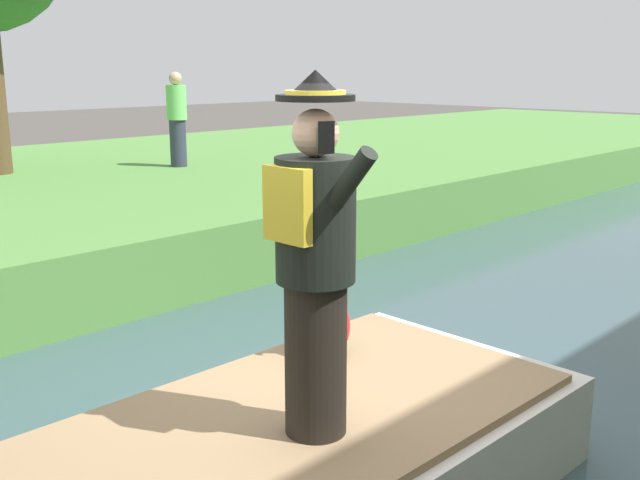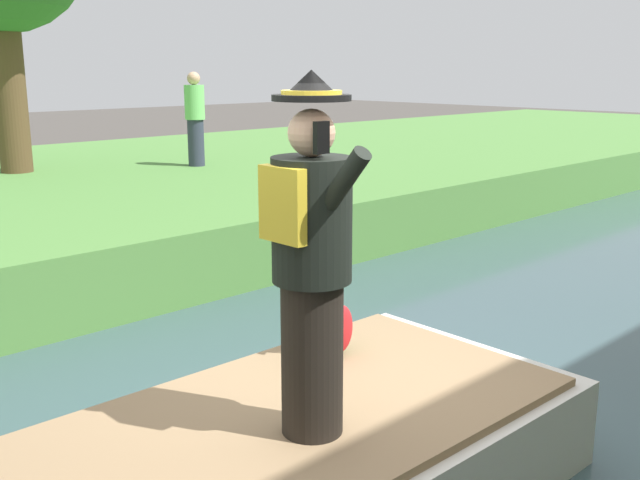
% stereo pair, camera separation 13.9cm
% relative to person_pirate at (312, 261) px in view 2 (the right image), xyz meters
% --- Properties ---
extents(person_pirate, '(0.61, 0.42, 1.85)m').
position_rel_person_pirate_xyz_m(person_pirate, '(0.00, 0.00, 0.00)').
color(person_pirate, black).
rests_on(person_pirate, boat).
extents(parrot_plush, '(0.36, 0.35, 0.57)m').
position_rel_person_pirate_xyz_m(parrot_plush, '(-0.74, 0.82, -0.68)').
color(parrot_plush, green).
rests_on(parrot_plush, boat).
extents(person_bystander, '(0.34, 0.34, 1.60)m').
position_rel_person_pirate_xyz_m(person_bystander, '(-8.16, 4.93, 0.07)').
color(person_bystander, '#33384C').
rests_on(person_bystander, grass_bank_near).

